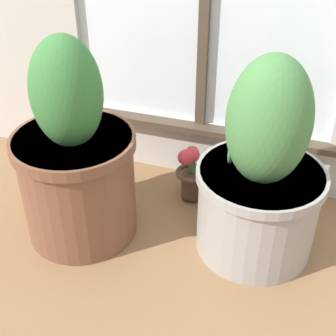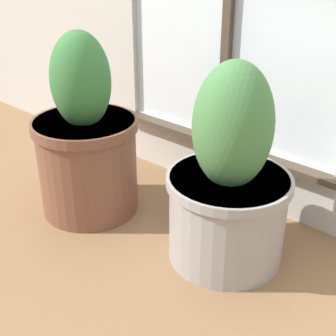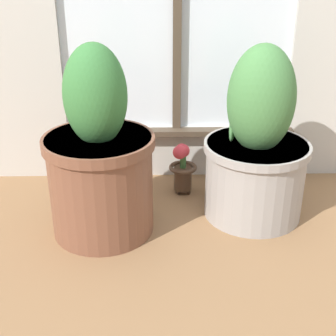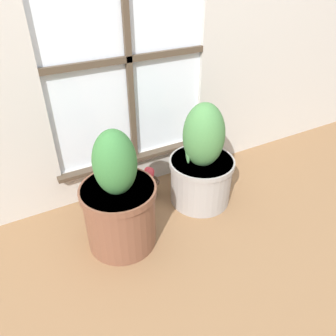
% 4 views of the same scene
% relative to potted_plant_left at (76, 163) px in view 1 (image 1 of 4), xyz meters
% --- Properties ---
extents(ground_plane, '(10.00, 10.00, 0.00)m').
position_rel_potted_plant_left_xyz_m(ground_plane, '(0.29, -0.13, -0.28)').
color(ground_plane, olive).
extents(potted_plant_left, '(0.40, 0.40, 0.71)m').
position_rel_potted_plant_left_xyz_m(potted_plant_left, '(0.00, 0.00, 0.00)').
color(potted_plant_left, brown).
rests_on(potted_plant_left, ground_plane).
extents(potted_plant_right, '(0.41, 0.41, 0.68)m').
position_rel_potted_plant_left_xyz_m(potted_plant_right, '(0.59, 0.10, -0.01)').
color(potted_plant_right, '#9E9993').
rests_on(potted_plant_right, ground_plane).
extents(flower_vase, '(0.12, 0.12, 0.23)m').
position_rel_potted_plant_left_xyz_m(flower_vase, '(0.31, 0.28, -0.15)').
color(flower_vase, '#473323').
rests_on(flower_vase, ground_plane).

